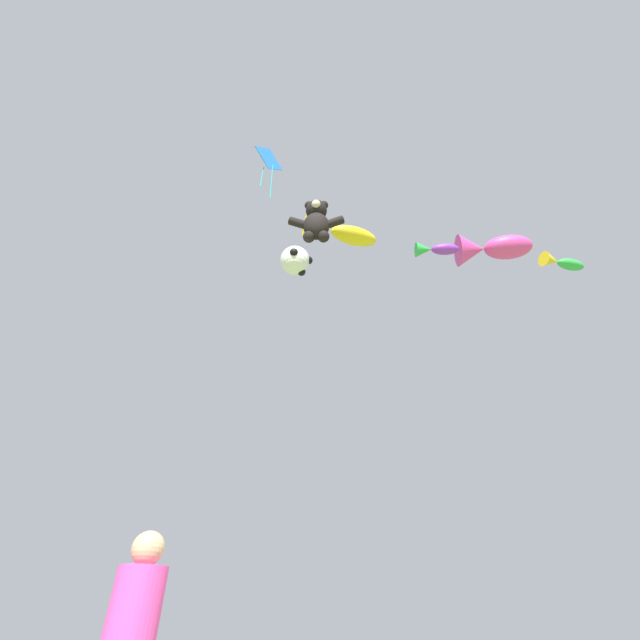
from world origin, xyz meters
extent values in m
cylinder|color=#E53F9E|center=(-1.72, -0.95, 1.21)|extent=(0.34, 0.34, 0.74)
sphere|color=tan|center=(-1.72, -0.95, 1.69)|extent=(0.23, 0.23, 0.23)
ellipsoid|color=black|center=(-0.74, 3.97, 10.67)|extent=(0.75, 0.64, 0.92)
sphere|color=black|center=(-0.74, 3.97, 11.35)|extent=(0.63, 0.63, 0.63)
sphere|color=beige|center=(-0.74, 3.70, 11.30)|extent=(0.27, 0.27, 0.27)
sphere|color=black|center=(-0.97, 3.97, 11.59)|extent=(0.26, 0.26, 0.26)
cylinder|color=black|center=(-1.29, 3.97, 10.83)|extent=(0.55, 0.24, 0.43)
sphere|color=black|center=(-0.95, 3.97, 10.23)|extent=(0.34, 0.34, 0.34)
sphere|color=black|center=(-0.52, 3.97, 11.59)|extent=(0.26, 0.26, 0.26)
cylinder|color=black|center=(-0.19, 3.97, 10.83)|extent=(0.55, 0.24, 0.43)
sphere|color=black|center=(-0.54, 3.97, 10.23)|extent=(0.34, 0.34, 0.34)
sphere|color=white|center=(-1.32, 4.07, 9.41)|extent=(0.81, 0.81, 0.81)
sphere|color=black|center=(-0.95, 4.07, 9.41)|extent=(0.23, 0.23, 0.23)
sphere|color=black|center=(-1.40, 4.32, 9.67)|extent=(0.23, 0.23, 0.23)
sphere|color=black|center=(-1.32, 3.70, 9.35)|extent=(0.23, 0.23, 0.23)
sphere|color=black|center=(-1.14, 4.19, 9.11)|extent=(0.23, 0.23, 0.23)
ellipsoid|color=yellow|center=(0.44, 5.35, 11.73)|extent=(1.71, 1.16, 0.56)
cone|color=yellow|center=(-0.71, 4.93, 11.73)|extent=(1.10, 1.07, 0.82)
sphere|color=black|center=(0.91, 5.53, 11.88)|extent=(0.14, 0.14, 0.14)
ellipsoid|color=purple|center=(3.44, 5.71, 11.39)|extent=(0.92, 0.41, 0.34)
cone|color=green|center=(2.73, 5.70, 11.39)|extent=(0.51, 0.51, 0.50)
sphere|color=black|center=(3.73, 5.71, 11.48)|extent=(0.09, 0.09, 0.09)
ellipsoid|color=#E53F9E|center=(5.65, 5.98, 11.70)|extent=(1.63, 0.98, 0.75)
cone|color=#E53F9E|center=(4.43, 6.06, 11.70)|extent=(0.94, 1.15, 1.10)
sphere|color=black|center=(6.16, 5.95, 11.90)|extent=(0.19, 0.19, 0.19)
ellipsoid|color=green|center=(7.87, 6.54, 11.37)|extent=(1.11, 0.70, 0.35)
cone|color=yellow|center=(7.10, 6.31, 11.37)|extent=(0.69, 0.66, 0.52)
sphere|color=black|center=(8.18, 6.64, 11.46)|extent=(0.09, 0.09, 0.09)
cube|color=blue|center=(-2.41, 4.22, 14.48)|extent=(0.86, 0.97, 1.28)
cylinder|color=#19ADB2|center=(-2.57, 4.22, 13.45)|extent=(0.03, 0.16, 1.24)
cylinder|color=#19ADB2|center=(-2.25, 4.26, 13.25)|extent=(0.03, 0.15, 1.64)
camera|label=1|loc=(-0.39, -4.34, 1.20)|focal=24.00mm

